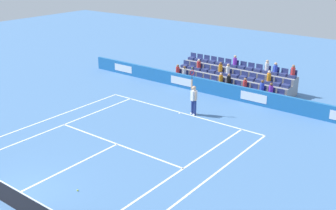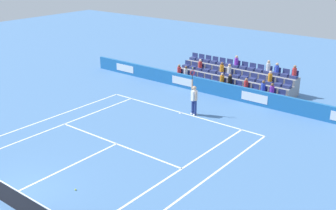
# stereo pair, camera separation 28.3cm
# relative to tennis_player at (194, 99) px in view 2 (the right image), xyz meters

# --- Properties ---
(ground_plane) EXTENTS (80.00, 80.00, 0.00)m
(ground_plane) POSITION_rel_tennis_player_xyz_m (0.77, 12.12, -0.99)
(ground_plane) COLOR #4C7AB2
(line_baseline) EXTENTS (10.97, 0.10, 0.01)m
(line_baseline) POSITION_rel_tennis_player_xyz_m (0.77, 0.23, -0.99)
(line_baseline) COLOR white
(line_baseline) RESTS_ON ground
(line_service) EXTENTS (8.23, 0.10, 0.01)m
(line_service) POSITION_rel_tennis_player_xyz_m (0.77, 5.72, -0.99)
(line_service) COLOR white
(line_service) RESTS_ON ground
(line_centre_service) EXTENTS (0.10, 6.40, 0.01)m
(line_centre_service) POSITION_rel_tennis_player_xyz_m (0.77, 8.92, -0.99)
(line_centre_service) COLOR white
(line_centre_service) RESTS_ON ground
(line_singles_sideline_left) EXTENTS (0.10, 11.89, 0.01)m
(line_singles_sideline_left) POSITION_rel_tennis_player_xyz_m (4.88, 6.17, -0.99)
(line_singles_sideline_left) COLOR white
(line_singles_sideline_left) RESTS_ON ground
(line_singles_sideline_right) EXTENTS (0.10, 11.89, 0.01)m
(line_singles_sideline_right) POSITION_rel_tennis_player_xyz_m (-3.35, 6.17, -0.99)
(line_singles_sideline_right) COLOR white
(line_singles_sideline_right) RESTS_ON ground
(line_doubles_sideline_left) EXTENTS (0.10, 11.89, 0.01)m
(line_doubles_sideline_left) POSITION_rel_tennis_player_xyz_m (6.25, 6.17, -0.99)
(line_doubles_sideline_left) COLOR white
(line_doubles_sideline_left) RESTS_ON ground
(line_doubles_sideline_right) EXTENTS (0.10, 11.89, 0.01)m
(line_doubles_sideline_right) POSITION_rel_tennis_player_xyz_m (-4.72, 6.17, -0.99)
(line_doubles_sideline_right) COLOR white
(line_doubles_sideline_right) RESTS_ON ground
(line_centre_mark) EXTENTS (0.10, 0.20, 0.01)m
(line_centre_mark) POSITION_rel_tennis_player_xyz_m (0.77, 0.33, -0.99)
(line_centre_mark) COLOR white
(line_centre_mark) RESTS_ON ground
(sponsor_barrier) EXTENTS (22.55, 0.22, 0.98)m
(sponsor_barrier) POSITION_rel_tennis_player_xyz_m (0.77, -3.81, -0.50)
(sponsor_barrier) COLOR #1E66AD
(sponsor_barrier) RESTS_ON ground
(tennis_player) EXTENTS (0.51, 0.42, 2.85)m
(tennis_player) POSITION_rel_tennis_player_xyz_m (0.00, 0.00, 0.00)
(tennis_player) COLOR navy
(tennis_player) RESTS_ON ground
(stadium_stand) EXTENTS (8.68, 2.85, 2.18)m
(stadium_stand) POSITION_rel_tennis_player_xyz_m (0.75, -6.11, -0.44)
(stadium_stand) COLOR gray
(stadium_stand) RESTS_ON ground
(loose_tennis_ball) EXTENTS (0.07, 0.07, 0.07)m
(loose_tennis_ball) POSITION_rel_tennis_player_xyz_m (-1.01, 9.84, -0.96)
(loose_tennis_ball) COLOR #D1E533
(loose_tennis_ball) RESTS_ON ground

